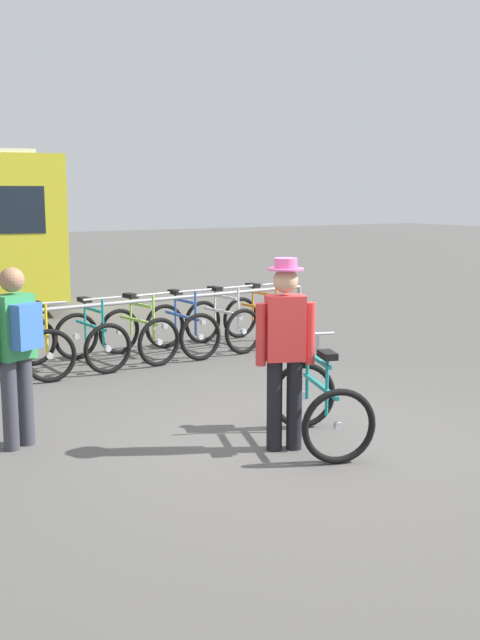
% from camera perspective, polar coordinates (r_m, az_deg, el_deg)
% --- Properties ---
extents(ground_plane, '(80.00, 80.00, 0.00)m').
position_cam_1_polar(ground_plane, '(7.08, 3.24, -9.20)').
color(ground_plane, '#514F4C').
extents(bike_rack_rail, '(4.60, 0.37, 0.88)m').
position_cam_1_polar(bike_rack_rail, '(10.49, -5.09, 0.86)').
color(bike_rack_rail, '#99999E').
rests_on(bike_rack_rail, ground).
extents(racked_bike_yellow, '(0.74, 1.16, 0.98)m').
position_cam_1_polar(racked_bike_yellow, '(9.93, -14.89, -1.87)').
color(racked_bike_yellow, black).
rests_on(racked_bike_yellow, ground).
extents(racked_bike_teal, '(0.73, 1.13, 0.97)m').
position_cam_1_polar(racked_bike_teal, '(10.18, -11.20, -1.45)').
color(racked_bike_teal, black).
rests_on(racked_bike_teal, ground).
extents(racked_bike_lime, '(0.81, 1.18, 0.97)m').
position_cam_1_polar(racked_bike_lime, '(10.48, -7.71, -1.05)').
color(racked_bike_lime, black).
rests_on(racked_bike_lime, ground).
extents(racked_bike_blue, '(0.71, 1.15, 0.98)m').
position_cam_1_polar(racked_bike_blue, '(10.82, -4.42, -0.66)').
color(racked_bike_blue, black).
rests_on(racked_bike_blue, ground).
extents(racked_bike_white, '(0.78, 1.17, 0.97)m').
position_cam_1_polar(racked_bike_white, '(11.19, -1.35, -0.30)').
color(racked_bike_white, black).
rests_on(racked_bike_white, ground).
extents(racked_bike_orange, '(0.76, 1.18, 0.98)m').
position_cam_1_polar(racked_bike_orange, '(11.58, 1.53, 0.04)').
color(racked_bike_orange, black).
rests_on(racked_bike_orange, ground).
extents(featured_bicycle, '(0.97, 1.26, 1.09)m').
position_cam_1_polar(featured_bicycle, '(7.01, 5.76, -5.29)').
color(featured_bicycle, black).
rests_on(featured_bicycle, ground).
extents(person_with_featured_bike, '(0.50, 0.32, 1.72)m').
position_cam_1_polar(person_with_featured_bike, '(6.64, 3.43, -1.99)').
color(person_with_featured_bike, black).
rests_on(person_with_featured_bike, ground).
extents(pedestrian_with_backpack, '(0.49, 0.43, 1.64)m').
position_cam_1_polar(pedestrian_with_backpack, '(6.97, -16.58, -1.91)').
color(pedestrian_with_backpack, '#383842').
rests_on(pedestrian_with_backpack, ground).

